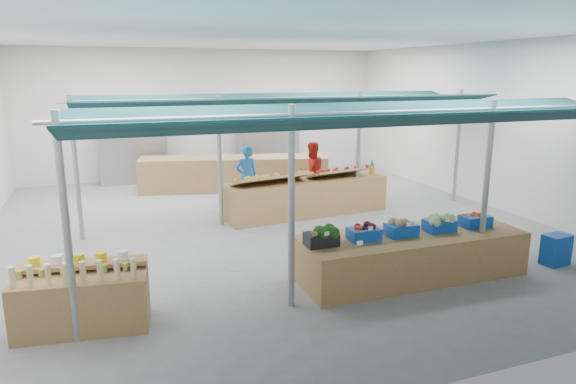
# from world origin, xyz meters

# --- Properties ---
(floor) EXTENTS (13.00, 13.00, 0.00)m
(floor) POSITION_xyz_m (0.00, 0.00, 0.00)
(floor) COLOR slate
(floor) RESTS_ON ground
(hall) EXTENTS (13.00, 13.00, 13.00)m
(hall) POSITION_xyz_m (0.00, 1.44, 2.65)
(hall) COLOR silver
(hall) RESTS_ON ground
(pole_grid) EXTENTS (10.00, 4.60, 3.00)m
(pole_grid) POSITION_xyz_m (0.75, -1.75, 1.81)
(pole_grid) COLOR gray
(pole_grid) RESTS_ON floor
(awnings) EXTENTS (9.50, 7.08, 0.30)m
(awnings) POSITION_xyz_m (0.75, -1.75, 2.78)
(awnings) COLOR #0B262F
(awnings) RESTS_ON pole_grid
(back_shelving_left) EXTENTS (2.00, 0.50, 2.00)m
(back_shelving_left) POSITION_xyz_m (-2.50, 6.00, 1.00)
(back_shelving_left) COLOR #B23F33
(back_shelving_left) RESTS_ON floor
(back_shelving_right) EXTENTS (2.00, 0.50, 2.00)m
(back_shelving_right) POSITION_xyz_m (2.00, 6.00, 1.00)
(back_shelving_right) COLOR #B23F33
(back_shelving_right) RESTS_ON floor
(bottle_shelf) EXTENTS (1.82, 1.27, 1.05)m
(bottle_shelf) POSITION_xyz_m (-3.90, -3.62, 0.42)
(bottle_shelf) COLOR brown
(bottle_shelf) RESTS_ON floor
(veg_counter) EXTENTS (3.91, 1.34, 0.76)m
(veg_counter) POSITION_xyz_m (1.32, -3.66, 0.38)
(veg_counter) COLOR brown
(veg_counter) RESTS_ON floor
(fruit_counter) EXTENTS (4.16, 1.33, 0.88)m
(fruit_counter) POSITION_xyz_m (1.17, 0.64, 0.44)
(fruit_counter) COLOR brown
(fruit_counter) RESTS_ON floor
(far_counter) EXTENTS (5.59, 2.46, 0.99)m
(far_counter) POSITION_xyz_m (0.21, 3.94, 0.49)
(far_counter) COLOR brown
(far_counter) RESTS_ON floor
(crate_stack) EXTENTS (0.50, 0.38, 0.56)m
(crate_stack) POSITION_xyz_m (4.12, -4.12, 0.28)
(crate_stack) COLOR #0F42A5
(crate_stack) RESTS_ON floor
(vendor_left) EXTENTS (0.63, 0.44, 1.64)m
(vendor_left) POSITION_xyz_m (-0.03, 1.74, 0.82)
(vendor_left) COLOR #1A5FAB
(vendor_left) RESTS_ON floor
(vendor_right) EXTENTS (0.85, 0.69, 1.64)m
(vendor_right) POSITION_xyz_m (1.77, 1.74, 0.82)
(vendor_right) COLOR #B22115
(vendor_right) RESTS_ON floor
(crate_broccoli) EXTENTS (0.51, 0.41, 0.35)m
(crate_broccoli) POSITION_xyz_m (-0.36, -3.64, 0.92)
(crate_broccoli) COLOR black
(crate_broccoli) RESTS_ON veg_counter
(crate_beets) EXTENTS (0.51, 0.41, 0.29)m
(crate_beets) POSITION_xyz_m (0.40, -3.65, 0.89)
(crate_beets) COLOR #0F42A5
(crate_beets) RESTS_ON veg_counter
(crate_celeriac) EXTENTS (0.51, 0.41, 0.31)m
(crate_celeriac) POSITION_xyz_m (1.10, -3.66, 0.90)
(crate_celeriac) COLOR #0F42A5
(crate_celeriac) RESTS_ON veg_counter
(crate_cabbage) EXTENTS (0.51, 0.41, 0.35)m
(crate_cabbage) POSITION_xyz_m (1.86, -3.66, 0.92)
(crate_cabbage) COLOR #0F42A5
(crate_cabbage) RESTS_ON veg_counter
(crate_carrots) EXTENTS (0.51, 0.41, 0.29)m
(crate_carrots) POSITION_xyz_m (2.62, -3.67, 0.87)
(crate_carrots) COLOR #0F42A5
(crate_carrots) RESTS_ON veg_counter
(sparrow) EXTENTS (0.12, 0.09, 0.11)m
(sparrow) POSITION_xyz_m (-0.53, -3.77, 1.01)
(sparrow) COLOR brown
(sparrow) RESTS_ON crate_broccoli
(pole_ribbon) EXTENTS (0.12, 0.12, 0.28)m
(pole_ribbon) POSITION_xyz_m (0.09, -4.02, 1.08)
(pole_ribbon) COLOR #AF1D0B
(pole_ribbon) RESTS_ON pole_grid
(apple_heap_yellow) EXTENTS (1.99, 1.03, 0.27)m
(apple_heap_yellow) POSITION_xyz_m (0.21, 0.45, 1.04)
(apple_heap_yellow) COLOR #997247
(apple_heap_yellow) RESTS_ON fruit_counter
(apple_heap_red) EXTENTS (1.60, 0.96, 0.27)m
(apple_heap_red) POSITION_xyz_m (2.00, 0.61, 1.04)
(apple_heap_red) COLOR #997247
(apple_heap_red) RESTS_ON fruit_counter
(pineapple) EXTENTS (0.14, 0.14, 0.39)m
(pineapple) POSITION_xyz_m (3.02, 0.70, 1.06)
(pineapple) COLOR #8C6019
(pineapple) RESTS_ON fruit_counter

